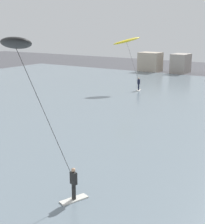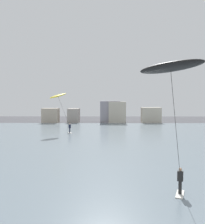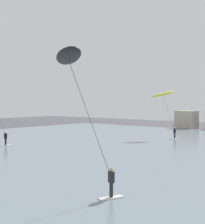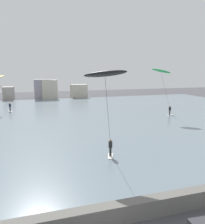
% 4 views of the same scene
% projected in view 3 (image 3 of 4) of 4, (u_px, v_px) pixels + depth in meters
% --- Properties ---
extents(kitesurfer_black, '(3.42, 4.09, 7.89)m').
position_uv_depth(kitesurfer_black, '(72.00, 68.00, 16.22)').
color(kitesurfer_black, silver).
rests_on(kitesurfer_black, water_bay).
extents(kitesurfer_yellow, '(3.92, 4.01, 6.90)m').
position_uv_depth(kitesurfer_yellow, '(164.00, 97.00, 45.53)').
color(kitesurfer_yellow, silver).
rests_on(kitesurfer_yellow, water_bay).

